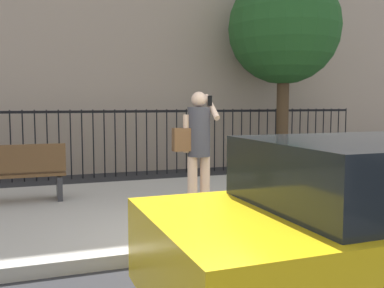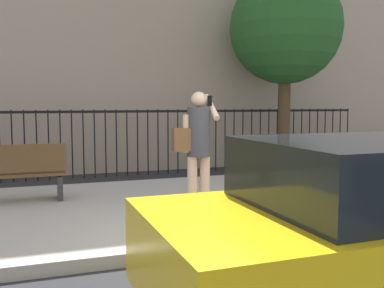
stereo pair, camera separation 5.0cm
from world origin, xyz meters
name	(u,v)px [view 2 (the right image)]	position (x,y,z in m)	size (l,w,h in m)	color
ground_plane	(257,251)	(0.00, 0.00, 0.00)	(60.00, 60.00, 0.00)	#28282B
sidewalk	(194,205)	(0.00, 2.20, 0.07)	(28.00, 4.40, 0.15)	#B2ADA3
iron_fence	(143,133)	(0.00, 5.90, 1.02)	(12.03, 0.04, 1.60)	black
pedestrian_on_phone	(197,141)	(-0.16, 1.62, 1.18)	(0.65, 0.51, 1.77)	beige
street_bench	(14,172)	(-2.77, 2.97, 0.65)	(1.60, 0.45, 0.95)	brown
street_tree_near	(286,29)	(3.49, 5.21, 3.59)	(2.79, 2.79, 5.01)	#4C3823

